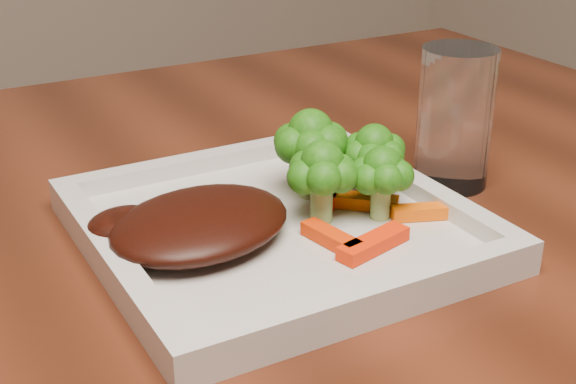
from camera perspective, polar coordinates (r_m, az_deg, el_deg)
plate at (r=0.60m, az=-0.83°, el=-2.88°), size 0.27×0.27×0.01m
steak at (r=0.57m, az=-6.25°, el=-2.23°), size 0.16×0.14×0.03m
broccoli_0 at (r=0.63m, az=1.60°, el=2.67°), size 0.08×0.08×0.07m
broccoli_1 at (r=0.64m, az=6.10°, el=2.33°), size 0.06×0.06×0.06m
broccoli_2 at (r=0.60m, az=6.66°, el=0.71°), size 0.06×0.06×0.06m
broccoli_3 at (r=0.59m, az=2.43°, el=0.64°), size 0.07×0.07×0.06m
carrot_0 at (r=0.57m, az=6.10°, el=-3.66°), size 0.06×0.03×0.01m
carrot_1 at (r=0.62m, az=9.60°, el=-1.40°), size 0.05×0.03×0.01m
carrot_2 at (r=0.57m, az=3.07°, el=-3.26°), size 0.02×0.05×0.01m
carrot_3 at (r=0.68m, az=5.17°, el=1.55°), size 0.05×0.03×0.01m
carrot_5 at (r=0.63m, az=5.19°, el=-0.66°), size 0.05×0.05×0.01m
carrot_6 at (r=0.64m, az=3.04°, el=-0.10°), size 0.05×0.05×0.01m
drinking_glass at (r=0.69m, az=11.77°, el=5.18°), size 0.08×0.08×0.12m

